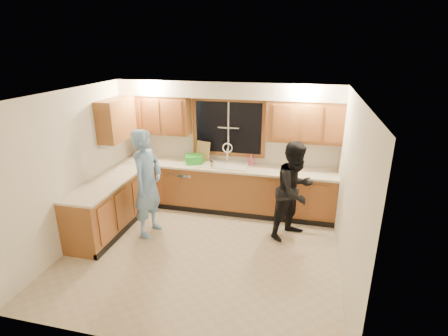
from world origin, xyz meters
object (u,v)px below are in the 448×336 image
object	(u,v)px
sink	(225,168)
dish_crate	(193,159)
knife_block	(142,153)
stove	(90,221)
man	(148,184)
bowl	(288,169)
woman	(295,191)
dishwasher	(184,186)
soap_bottle	(251,159)

from	to	relation	value
sink	dish_crate	distance (m)	0.66
knife_block	stove	bearing A→B (deg)	-116.15
sink	knife_block	distance (m)	1.78
man	bowl	distance (m)	2.56
woman	knife_block	size ratio (longest dim) A/B	8.16
dishwasher	dish_crate	world-z (taller)	dish_crate
dish_crate	dishwasher	bearing A→B (deg)	-170.01
dish_crate	bowl	bearing A→B (deg)	-0.42
dishwasher	dish_crate	bearing A→B (deg)	9.99
dishwasher	woman	distance (m)	2.37
knife_block	dish_crate	bearing A→B (deg)	-28.68
soap_bottle	woman	bearing A→B (deg)	-45.98
dishwasher	stove	bearing A→B (deg)	-117.69
woman	bowl	bearing A→B (deg)	50.38
stove	sink	bearing A→B (deg)	45.39
woman	dish_crate	xyz separation A→B (m)	(-2.01, 0.75, 0.16)
soap_bottle	stove	bearing A→B (deg)	-138.39
stove	knife_block	xyz separation A→B (m)	(0.03, 1.91, 0.57)
man	woman	xyz separation A→B (m)	(2.42, 0.48, -0.09)
woman	dish_crate	size ratio (longest dim) A/B	5.04
dishwasher	stove	world-z (taller)	stove
woman	soap_bottle	size ratio (longest dim) A/B	8.10
stove	bowl	size ratio (longest dim) A/B	3.78
man	dishwasher	bearing A→B (deg)	-2.69
dish_crate	stove	bearing A→B (deg)	-122.02
man	woman	bearing A→B (deg)	-71.98
knife_block	dish_crate	world-z (taller)	knife_block
dishwasher	soap_bottle	bearing A→B (deg)	8.93
woman	man	bearing A→B (deg)	138.81
stove	man	distance (m)	1.08
sink	woman	size ratio (longest dim) A/B	0.51
soap_bottle	dishwasher	bearing A→B (deg)	-171.07
dishwasher	sink	bearing A→B (deg)	0.99
woman	soap_bottle	world-z (taller)	woman
sink	man	distance (m)	1.60
dishwasher	woman	size ratio (longest dim) A/B	0.49
knife_block	soap_bottle	world-z (taller)	soap_bottle
woman	soap_bottle	xyz separation A→B (m)	(-0.89, 0.92, 0.18)
woman	soap_bottle	bearing A→B (deg)	81.61
man	knife_block	world-z (taller)	man
bowl	stove	bearing A→B (deg)	-148.56
knife_block	dishwasher	bearing A→B (deg)	-31.63
woman	dish_crate	bearing A→B (deg)	107.06
man	bowl	world-z (taller)	man
woman	knife_block	distance (m)	3.25
sink	soap_bottle	xyz separation A→B (m)	(0.47, 0.19, 0.16)
soap_bottle	bowl	world-z (taller)	soap_bottle
dishwasher	man	bearing A→B (deg)	-99.49
sink	dish_crate	xyz separation A→B (m)	(-0.65, 0.02, 0.13)
stove	knife_block	bearing A→B (deg)	89.22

